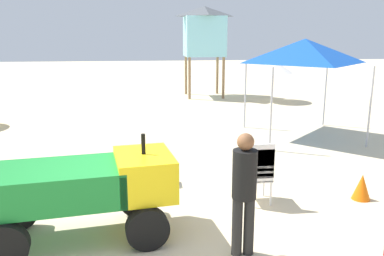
{
  "coord_description": "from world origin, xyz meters",
  "views": [
    {
      "loc": [
        0.39,
        -5.54,
        2.89
      ],
      "look_at": [
        1.38,
        2.74,
        0.93
      ],
      "focal_mm": 37.46,
      "sensor_mm": 36.0,
      "label": 1
    }
  ],
  "objects": [
    {
      "name": "ground",
      "position": [
        0.0,
        0.0,
        0.0
      ],
      "size": [
        80.0,
        80.0,
        0.0
      ],
      "primitive_type": "plane",
      "color": "beige"
    },
    {
      "name": "lifeguard_tower",
      "position": [
        3.21,
        13.26,
        3.02
      ],
      "size": [
        1.98,
        1.98,
        4.14
      ],
      "color": "olive",
      "rests_on": "ground"
    },
    {
      "name": "stacked_plastic_chairs",
      "position": [
        2.28,
        0.8,
        0.65
      ],
      "size": [
        0.48,
        0.48,
        1.11
      ],
      "color": "white",
      "rests_on": "ground"
    },
    {
      "name": "traffic_cone_near",
      "position": [
        4.19,
        0.76,
        0.23
      ],
      "size": [
        0.33,
        0.33,
        0.47
      ],
      "primitive_type": "cone",
      "color": "orange",
      "rests_on": "ground"
    },
    {
      "name": "cooler_box",
      "position": [
        0.58,
        1.92,
        0.16
      ],
      "size": [
        0.59,
        0.34,
        0.32
      ],
      "primitive_type": "cube",
      "color": "blue",
      "rests_on": "ground"
    },
    {
      "name": "lifeguard_near_center",
      "position": [
        1.63,
        -0.79,
        0.96
      ],
      "size": [
        0.32,
        0.32,
        1.68
      ],
      "color": "black",
      "rests_on": "ground"
    },
    {
      "name": "beach_umbrella_left",
      "position": [
        5.96,
        11.41,
        1.55
      ],
      "size": [
        1.74,
        1.74,
        1.86
      ],
      "color": "beige",
      "rests_on": "ground"
    },
    {
      "name": "popup_canopy",
      "position": [
        4.82,
        5.27,
        2.44
      ],
      "size": [
        2.67,
        2.67,
        2.77
      ],
      "color": "#B2B2B7",
      "rests_on": "ground"
    },
    {
      "name": "utility_cart",
      "position": [
        -0.45,
        -0.07,
        0.78
      ],
      "size": [
        2.69,
        1.6,
        1.5
      ],
      "color": "#197A2D",
      "rests_on": "ground"
    }
  ]
}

